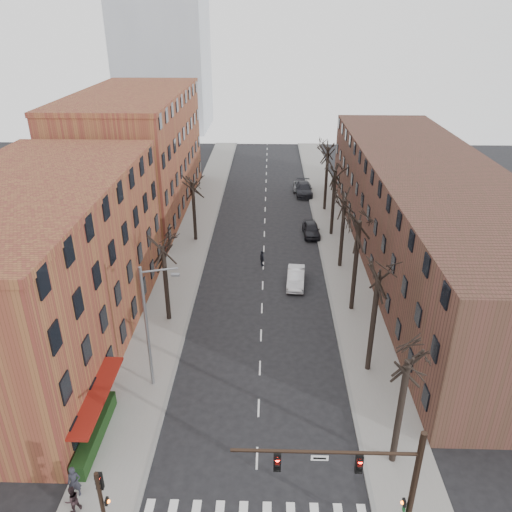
# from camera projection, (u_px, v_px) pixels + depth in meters

# --- Properties ---
(sidewalk_left) EXTENTS (4.00, 90.00, 0.15)m
(sidewalk_left) POSITION_uv_depth(u_px,v_px,m) (193.00, 236.00, 56.29)
(sidewalk_left) COLOR gray
(sidewalk_left) RESTS_ON ground
(sidewalk_right) EXTENTS (4.00, 90.00, 0.15)m
(sidewalk_right) POSITION_uv_depth(u_px,v_px,m) (335.00, 238.00, 55.89)
(sidewalk_right) COLOR gray
(sidewalk_right) RESTS_ON ground
(building_left_near) EXTENTS (12.00, 26.00, 12.00)m
(building_left_near) POSITION_uv_depth(u_px,v_px,m) (39.00, 271.00, 35.93)
(building_left_near) COLOR brown
(building_left_near) RESTS_ON ground
(building_left_far) EXTENTS (12.00, 28.00, 14.00)m
(building_left_far) POSITION_uv_depth(u_px,v_px,m) (136.00, 155.00, 61.56)
(building_left_far) COLOR brown
(building_left_far) RESTS_ON ground
(building_right) EXTENTS (12.00, 50.00, 10.00)m
(building_right) POSITION_uv_depth(u_px,v_px,m) (426.00, 213.00, 49.04)
(building_right) COLOR #4F2D25
(building_right) RESTS_ON ground
(awning_left) EXTENTS (1.20, 7.00, 0.15)m
(awning_left) POSITION_uv_depth(u_px,v_px,m) (103.00, 428.00, 30.29)
(awning_left) COLOR maroon
(awning_left) RESTS_ON ground
(hedge) EXTENTS (0.80, 6.00, 1.00)m
(hedge) POSITION_uv_depth(u_px,v_px,m) (95.00, 433.00, 29.11)
(hedge) COLOR black
(hedge) RESTS_ON sidewalk_left
(tree_right_a) EXTENTS (5.20, 5.20, 10.00)m
(tree_right_a) POSITION_uv_depth(u_px,v_px,m) (392.00, 461.00, 28.06)
(tree_right_a) COLOR black
(tree_right_a) RESTS_ON ground
(tree_right_b) EXTENTS (5.20, 5.20, 10.80)m
(tree_right_b) POSITION_uv_depth(u_px,v_px,m) (367.00, 370.00, 35.26)
(tree_right_b) COLOR black
(tree_right_b) RESTS_ON ground
(tree_right_c) EXTENTS (5.20, 5.20, 11.60)m
(tree_right_c) POSITION_uv_depth(u_px,v_px,m) (351.00, 310.00, 42.45)
(tree_right_c) COLOR black
(tree_right_c) RESTS_ON ground
(tree_right_d) EXTENTS (5.20, 5.20, 10.00)m
(tree_right_d) POSITION_uv_depth(u_px,v_px,m) (340.00, 267.00, 49.64)
(tree_right_d) COLOR black
(tree_right_d) RESTS_ON ground
(tree_right_e) EXTENTS (5.20, 5.20, 10.80)m
(tree_right_e) POSITION_uv_depth(u_px,v_px,m) (331.00, 235.00, 56.83)
(tree_right_e) COLOR black
(tree_right_e) RESTS_ON ground
(tree_right_f) EXTENTS (5.20, 5.20, 11.60)m
(tree_right_f) POSITION_uv_depth(u_px,v_px,m) (324.00, 210.00, 64.02)
(tree_right_f) COLOR black
(tree_right_f) RESTS_ON ground
(tree_left_a) EXTENTS (5.20, 5.20, 9.50)m
(tree_left_a) POSITION_uv_depth(u_px,v_px,m) (169.00, 320.00, 41.03)
(tree_left_a) COLOR black
(tree_left_a) RESTS_ON ground
(tree_left_b) EXTENTS (5.20, 5.20, 9.50)m
(tree_left_b) POSITION_uv_depth(u_px,v_px,m) (196.00, 240.00, 55.42)
(tree_left_b) COLOR black
(tree_left_b) RESTS_ON ground
(signal_mast_arm) EXTENTS (8.14, 0.30, 7.20)m
(signal_mast_arm) POSITION_uv_depth(u_px,v_px,m) (379.00, 480.00, 21.70)
(signal_mast_arm) COLOR black
(signal_mast_arm) RESTS_ON ground
(signal_pole_left) EXTENTS (0.47, 0.44, 4.40)m
(signal_pole_left) POSITION_uv_depth(u_px,v_px,m) (102.00, 500.00, 22.84)
(signal_pole_left) COLOR black
(signal_pole_left) RESTS_ON ground
(streetlight) EXTENTS (2.45, 0.22, 9.03)m
(streetlight) POSITION_uv_depth(u_px,v_px,m) (149.00, 323.00, 31.64)
(streetlight) COLOR slate
(streetlight) RESTS_ON ground
(silver_sedan) EXTENTS (1.88, 4.54, 1.46)m
(silver_sedan) POSITION_uv_depth(u_px,v_px,m) (296.00, 278.00, 46.07)
(silver_sedan) COLOR silver
(silver_sedan) RESTS_ON ground
(parked_car_near) EXTENTS (1.96, 4.49, 1.51)m
(parked_car_near) POSITION_uv_depth(u_px,v_px,m) (311.00, 229.00, 56.35)
(parked_car_near) COLOR black
(parked_car_near) RESTS_ON ground
(parked_car_mid) EXTENTS (2.26, 5.48, 1.59)m
(parked_car_mid) POSITION_uv_depth(u_px,v_px,m) (304.00, 189.00, 69.22)
(parked_car_mid) COLOR black
(parked_car_mid) RESTS_ON ground
(parked_car_far) EXTENTS (2.05, 4.17, 1.14)m
(parked_car_far) POSITION_uv_depth(u_px,v_px,m) (300.00, 187.00, 70.83)
(parked_car_far) COLOR #595B61
(parked_car_far) RESTS_ON ground
(pedestrian_a) EXTENTS (0.74, 0.55, 1.84)m
(pedestrian_a) POSITION_uv_depth(u_px,v_px,m) (74.00, 482.00, 25.55)
(pedestrian_a) COLOR #21222A
(pedestrian_a) RESTS_ON sidewalk_left
(pedestrian_b) EXTENTS (0.96, 0.94, 1.56)m
(pedestrian_b) POSITION_uv_depth(u_px,v_px,m) (72.00, 499.00, 24.79)
(pedestrian_b) COLOR black
(pedestrian_b) RESTS_ON sidewalk_left
(pedestrian_crossing) EXTENTS (0.70, 1.04, 1.64)m
(pedestrian_crossing) POSITION_uv_depth(u_px,v_px,m) (262.00, 258.00, 49.48)
(pedestrian_crossing) COLOR black
(pedestrian_crossing) RESTS_ON ground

